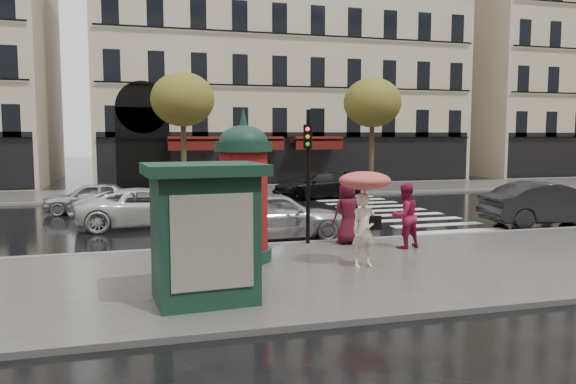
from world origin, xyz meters
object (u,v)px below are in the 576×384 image
object	(u,v)px
man_burgundy	(347,213)
woman_red	(405,216)
car_darkgrey	(548,204)
newsstand	(204,231)
morris_column	(244,188)
car_black	(316,185)
traffic_light	(308,163)
car_white	(147,207)
car_far_silver	(91,198)
car_silver	(274,215)
woman_umbrella	(365,202)

from	to	relation	value
man_burgundy	woman_red	bearing A→B (deg)	131.68
woman_red	car_darkgrey	xyz separation A→B (m)	(7.25, 2.82, -0.24)
newsstand	morris_column	bearing A→B (deg)	66.15
woman_red	car_black	size ratio (longest dim) A/B	0.38
woman_red	newsstand	world-z (taller)	newsstand
car_darkgrey	car_black	size ratio (longest dim) A/B	1.00
traffic_light	newsstand	distance (m)	6.16
morris_column	car_white	bearing A→B (deg)	107.40
car_white	car_far_silver	bearing A→B (deg)	21.69
car_darkgrey	car_black	world-z (taller)	car_darkgrey
car_silver	car_white	distance (m)	5.32
man_burgundy	morris_column	size ratio (longest dim) A/B	0.48
car_white	traffic_light	bearing A→B (deg)	-145.52
morris_column	car_black	size ratio (longest dim) A/B	0.81
car_darkgrey	car_far_silver	size ratio (longest dim) A/B	1.23
woman_umbrella	car_far_silver	world-z (taller)	woman_umbrella
woman_red	car_silver	bearing A→B (deg)	-57.23
woman_red	morris_column	world-z (taller)	morris_column
car_far_silver	car_darkgrey	bearing A→B (deg)	65.78
car_silver	newsstand	bearing A→B (deg)	152.98
traffic_light	car_silver	size ratio (longest dim) A/B	0.85
man_burgundy	car_white	xyz separation A→B (m)	(-5.50, 5.58, -0.34)
car_far_silver	woman_red	bearing A→B (deg)	41.69
woman_red	car_far_silver	world-z (taller)	woman_red
man_burgundy	traffic_light	size ratio (longest dim) A/B	0.47
morris_column	car_far_silver	bearing A→B (deg)	111.24
traffic_light	newsstand	xyz separation A→B (m)	(-3.63, -4.87, -1.01)
man_burgundy	morris_column	bearing A→B (deg)	11.72
man_burgundy	car_darkgrey	xyz separation A→B (m)	(8.55, 1.80, -0.25)
car_white	car_far_silver	distance (m)	4.73
woman_umbrella	newsstand	xyz separation A→B (m)	(-4.04, -1.71, -0.22)
woman_umbrella	woman_red	distance (m)	2.79
car_silver	car_darkgrey	distance (m)	10.30
car_darkgrey	car_black	distance (m)	12.01
car_black	man_burgundy	bearing A→B (deg)	-21.62
man_burgundy	car_black	xyz separation A→B (m)	(3.31, 12.60, -0.34)
newsstand	car_black	size ratio (longest dim) A/B	0.55
man_burgundy	traffic_light	bearing A→B (deg)	-26.99
traffic_light	car_black	distance (m)	13.16
traffic_light	car_far_silver	bearing A→B (deg)	124.72
car_silver	car_white	world-z (taller)	car_silver
car_darkgrey	car_white	xyz separation A→B (m)	(-14.05, 3.78, -0.09)
traffic_light	car_far_silver	xyz separation A→B (m)	(-6.55, 9.46, -1.82)
car_white	car_far_silver	size ratio (longest dim) A/B	1.29
woman_red	morris_column	bearing A→B (deg)	-10.45
newsstand	car_darkgrey	distance (m)	14.74
woman_umbrella	car_far_silver	xyz separation A→B (m)	(-6.95, 12.62, -1.03)
man_burgundy	newsstand	world-z (taller)	newsstand
car_white	car_far_silver	world-z (taller)	car_white
car_silver	woman_red	bearing A→B (deg)	-134.47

